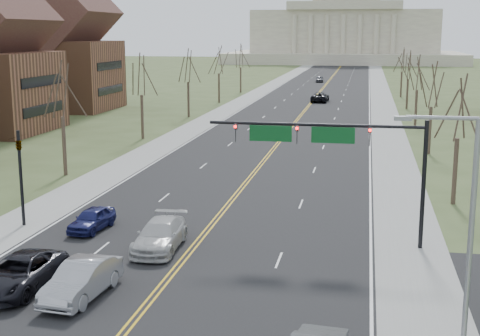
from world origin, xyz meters
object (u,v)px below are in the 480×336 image
at_px(car_far_nb, 320,97).
at_px(car_sb_outer_lead, 19,273).
at_px(signal_mast, 332,144).
at_px(car_sb_outer_second, 92,219).
at_px(car_sb_inner_lead, 82,280).
at_px(car_sb_inner_second, 160,235).
at_px(street_light, 464,226).
at_px(car_far_sb, 320,79).
at_px(signal_left, 20,167).

bearing_deg(car_far_nb, car_sb_outer_lead, 87.83).
xyz_separation_m(signal_mast, car_sb_outer_second, (-14.34, -0.17, -5.06)).
distance_m(car_sb_inner_lead, car_sb_inner_second, 7.40).
bearing_deg(car_sb_outer_second, street_light, -28.91).
bearing_deg(signal_mast, car_sb_outer_lead, -144.68).
xyz_separation_m(street_light, car_far_sb, (-14.73, 138.99, -4.45)).
bearing_deg(street_light, car_sb_inner_lead, 168.12).
bearing_deg(car_sb_outer_second, car_sb_outer_lead, -81.76).
bearing_deg(street_light, signal_left, 150.88).
relative_size(signal_mast, car_far_sb, 2.69).
height_order(signal_left, car_sb_outer_lead, signal_left).
height_order(car_sb_inner_lead, car_sb_outer_second, car_sb_inner_lead).
relative_size(car_sb_inner_lead, car_sb_outer_second, 1.26).
relative_size(car_sb_inner_lead, car_sb_outer_lead, 0.89).
bearing_deg(car_sb_outer_second, car_far_nb, 89.31).
bearing_deg(car_far_sb, car_far_nb, -89.00).
height_order(signal_mast, car_sb_outer_second, signal_mast).
xyz_separation_m(car_sb_outer_lead, car_far_nb, (7.77, 88.92, 0.02)).
relative_size(signal_left, car_sb_inner_lead, 1.18).
xyz_separation_m(signal_left, car_sb_inner_second, (9.77, -2.90, -2.90)).
relative_size(car_sb_outer_second, car_far_sb, 0.89).
bearing_deg(signal_mast, car_sb_inner_lead, -136.17).
xyz_separation_m(signal_mast, car_sb_outer_lead, (-13.84, -9.81, -4.95)).
bearing_deg(car_sb_outer_lead, car_far_nb, 86.32).
relative_size(street_light, car_sb_outer_lead, 1.59).
bearing_deg(car_sb_inner_second, signal_mast, 15.23).
bearing_deg(car_sb_inner_lead, car_far_nb, 92.01).
relative_size(car_sb_outer_lead, car_sb_inner_second, 1.03).
distance_m(signal_mast, car_sb_outer_lead, 17.67).
xyz_separation_m(car_sb_outer_lead, car_sb_inner_second, (4.67, 6.91, 0.01)).
bearing_deg(car_sb_outer_second, car_sb_inner_second, -22.52).
bearing_deg(street_light, car_sb_inner_second, 143.75).
bearing_deg(signal_left, car_sb_inner_second, -16.50).
bearing_deg(car_sb_inner_second, signal_left, 161.22).
xyz_separation_m(signal_mast, car_far_sb, (-9.44, 125.49, -4.98)).
bearing_deg(car_sb_inner_lead, car_sb_inner_second, 83.90).
height_order(street_light, car_far_sb, street_light).
distance_m(signal_mast, car_far_sb, 125.94).
bearing_deg(car_far_nb, signal_mast, 97.21).
relative_size(car_sb_outer_lead, car_sb_outer_second, 1.42).
relative_size(signal_left, car_far_sb, 1.33).
xyz_separation_m(street_light, car_far_nb, (-11.37, 92.61, -4.39)).
height_order(car_sb_outer_second, car_far_nb, car_far_nb).
distance_m(car_sb_outer_lead, car_far_nb, 89.26).
xyz_separation_m(street_light, car_sb_outer_lead, (-19.13, 3.69, -4.42)).
bearing_deg(car_sb_inner_lead, signal_left, 134.34).
height_order(signal_mast, street_light, street_light).
height_order(signal_left, car_sb_inner_lead, signal_left).
relative_size(signal_mast, car_sb_outer_lead, 2.12).
bearing_deg(car_sb_outer_lead, car_sb_inner_second, 57.28).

